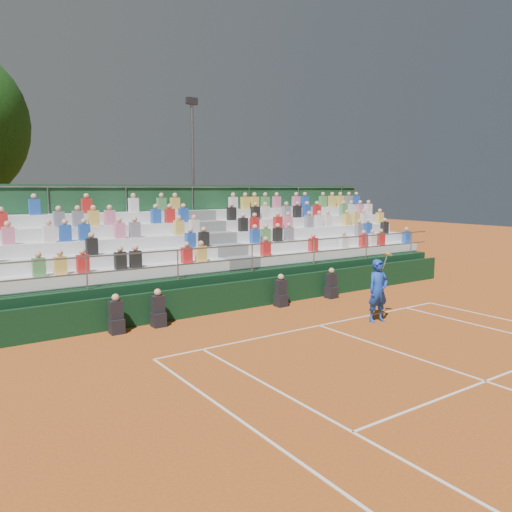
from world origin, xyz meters
TOP-DOWN VIEW (x-y plane):
  - ground at (0.00, 0.00)m, footprint 90.00×90.00m
  - courtside_wall at (0.00, 3.20)m, footprint 20.00×0.15m
  - line_officials at (-1.51, 2.75)m, footprint 8.92×0.40m
  - grandstand at (0.01, 6.44)m, footprint 20.00×5.20m
  - tennis_player at (1.87, -0.66)m, footprint 0.93×0.59m
  - floodlight_mast at (2.14, 12.51)m, footprint 0.60×0.25m

SIDE VIEW (x-z plane):
  - ground at x=0.00m, z-range 0.00..0.00m
  - line_officials at x=-1.51m, z-range -0.12..1.07m
  - courtside_wall at x=0.00m, z-range 0.00..1.00m
  - tennis_player at x=1.87m, z-range -0.10..2.12m
  - grandstand at x=0.01m, z-range -1.11..3.29m
  - floodlight_mast at x=2.14m, z-range 0.69..9.59m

